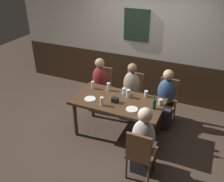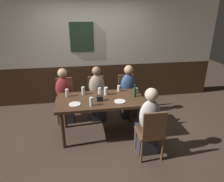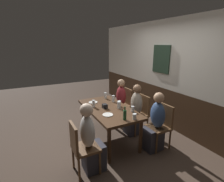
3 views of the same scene
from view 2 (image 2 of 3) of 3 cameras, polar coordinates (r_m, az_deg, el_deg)
name	(u,v)px [view 2 (image 2 of 3)]	position (r m, az deg, el deg)	size (l,w,h in m)	color
ground_plane	(101,133)	(4.07, -3.06, -11.79)	(12.00, 12.00, 0.00)	#423328
wall_back	(92,51)	(5.12, -5.55, 11.09)	(6.40, 0.13, 2.60)	#3D2819
dining_table	(101,103)	(3.74, -3.26, -3.46)	(1.59, 0.83, 0.74)	#472D1C
chair_right_near	(151,132)	(3.26, 11.07, -11.19)	(0.40, 0.40, 0.88)	brown
chair_right_far	(127,92)	(4.67, 4.20, -0.28)	(0.40, 0.40, 0.88)	brown
chair_left_far	(65,96)	(4.56, -13.17, -1.36)	(0.40, 0.40, 0.88)	brown
chair_mid_far	(97,94)	(4.56, -4.38, -0.82)	(0.40, 0.40, 0.88)	brown
person_right_near	(148,126)	(3.38, 10.14, -9.69)	(0.34, 0.37, 1.18)	#2D2D38
person_right_far	(128,95)	(4.52, 4.67, -1.11)	(0.34, 0.37, 1.16)	#2D2D38
person_left_far	(65,99)	(4.42, -13.26, -2.29)	(0.34, 0.37, 1.15)	#2D2D38
person_mid_far	(97,97)	(4.42, -4.18, -1.72)	(0.34, 0.37, 1.16)	#2D2D38
pint_glass_amber	(91,102)	(3.43, -5.89, -3.14)	(0.06, 0.06, 0.15)	silver
tumbler_water	(119,89)	(4.04, 1.97, 0.70)	(0.06, 0.06, 0.12)	silver
beer_glass_tall	(136,91)	(3.97, 6.75, 0.02)	(0.07, 0.07, 0.11)	silver
highball_clear	(67,93)	(3.87, -12.61, -0.58)	(0.06, 0.06, 0.15)	silver
tumbler_short	(100,91)	(3.92, -3.51, -0.04)	(0.06, 0.06, 0.12)	silver
pint_glass_stout	(83,91)	(3.91, -8.15, -0.03)	(0.06, 0.06, 0.15)	silver
beer_glass_half	(106,92)	(3.86, -1.73, -0.14)	(0.08, 0.08, 0.15)	silver
beer_bottle_green	(135,92)	(3.79, 6.45, -0.23)	(0.06, 0.06, 0.24)	#194723
plate_white_large	(75,104)	(3.54, -10.48, -3.68)	(0.20, 0.20, 0.01)	white
plate_white_small	(120,101)	(3.59, 2.24, -2.94)	(0.20, 0.20, 0.01)	white
condiment_caddy	(100,98)	(3.62, -3.49, -2.09)	(0.11, 0.09, 0.09)	black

